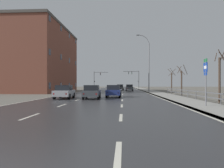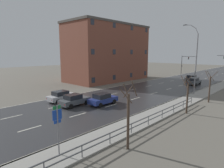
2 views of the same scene
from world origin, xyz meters
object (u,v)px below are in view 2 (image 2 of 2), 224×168
object	(u,v)px
highway_sign	(58,124)
car_far_right	(62,96)
car_mid_centre	(103,99)
brick_building	(108,53)
car_distant	(192,78)
traffic_signal_left	(184,62)
car_far_left	(194,81)
car_near_left	(74,100)
street_lamp_midground	(195,60)

from	to	relation	value
highway_sign	car_far_right	distance (m)	15.12
car_mid_centre	brick_building	size ratio (longest dim) A/B	0.19
highway_sign	car_distant	size ratio (longest dim) A/B	0.85
traffic_signal_left	car_far_right	bearing A→B (deg)	-86.85
brick_building	car_distant	bearing A→B (deg)	36.13
highway_sign	car_mid_centre	distance (m)	13.17
traffic_signal_left	car_distant	bearing A→B (deg)	-60.76
highway_sign	brick_building	xyz separation A→B (m)	(-23.75, 28.49, 4.76)
traffic_signal_left	brick_building	xyz separation A→B (m)	(-8.37, -27.68, 3.05)
highway_sign	car_distant	xyz separation A→B (m)	(-6.81, 40.86, -1.47)
car_mid_centre	highway_sign	bearing A→B (deg)	-56.17
highway_sign	brick_building	distance (m)	37.40
car_far_left	car_distant	xyz separation A→B (m)	(-2.36, 4.91, 0.00)
car_near_left	car_far_right	xyz separation A→B (m)	(-3.21, 0.07, 0.00)
car_far_left	brick_building	bearing A→B (deg)	-159.12
highway_sign	car_near_left	bearing A→B (deg)	140.14
car_far_left	car_near_left	size ratio (longest dim) A/B	0.98
traffic_signal_left	car_far_left	xyz separation A→B (m)	(10.94, -20.23, -3.19)
car_far_left	car_near_left	world-z (taller)	same
street_lamp_midground	traffic_signal_left	world-z (taller)	street_lamp_midground
car_mid_centre	car_distant	distance (m)	29.92
car_distant	brick_building	size ratio (longest dim) A/B	0.19
street_lamp_midground	car_far_right	size ratio (longest dim) A/B	2.79
highway_sign	car_far_right	xyz separation A→B (m)	(-12.73, 8.02, -1.47)
traffic_signal_left	car_mid_centre	distance (m)	46.08
traffic_signal_left	car_far_left	world-z (taller)	traffic_signal_left
traffic_signal_left	brick_building	size ratio (longest dim) A/B	0.28
highway_sign	car_distant	distance (m)	41.45
car_distant	car_near_left	size ratio (longest dim) A/B	1.00
highway_sign	car_far_left	distance (m)	36.25
highway_sign	traffic_signal_left	world-z (taller)	traffic_signal_left
traffic_signal_left	car_mid_centre	world-z (taller)	traffic_signal_left
car_far_right	car_far_left	bearing A→B (deg)	70.40
car_far_left	car_far_right	world-z (taller)	same
street_lamp_midground	car_far_right	bearing A→B (deg)	-122.95
car_mid_centre	car_distant	bearing A→B (deg)	89.83
street_lamp_midground	brick_building	bearing A→B (deg)	174.28
street_lamp_midground	brick_building	size ratio (longest dim) A/B	0.54
highway_sign	car_mid_centre	xyz separation A→B (m)	(-7.18, 10.94, -1.47)
car_far_left	brick_building	distance (m)	21.61
highway_sign	car_far_right	world-z (taller)	highway_sign
car_mid_centre	car_far_right	world-z (taller)	same
street_lamp_midground	car_near_left	size ratio (longest dim) A/B	2.79
highway_sign	traffic_signal_left	xyz separation A→B (m)	(-15.38, 56.17, 1.72)
car_distant	brick_building	bearing A→B (deg)	-140.53
street_lamp_midground	car_far_left	bearing A→B (deg)	109.77
car_distant	car_far_right	bearing A→B (deg)	-96.88
traffic_signal_left	brick_building	bearing A→B (deg)	-106.82
highway_sign	car_far_left	size ratio (longest dim) A/B	0.86
car_distant	brick_building	world-z (taller)	brick_building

